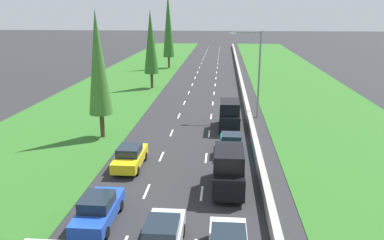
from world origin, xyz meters
name	(u,v)px	position (x,y,z in m)	size (l,w,h in m)	color
ground_plane	(205,81)	(0.00, 60.00, 0.00)	(300.00, 300.00, 0.00)	#28282B
grass_verge_left	(127,80)	(-12.65, 60.00, 0.02)	(14.00, 140.00, 0.04)	#2D6623
grass_verge_right	(296,82)	(14.35, 60.00, 0.02)	(14.00, 140.00, 0.04)	#2D6623
median_barrier	(240,79)	(5.70, 60.00, 0.42)	(0.44, 120.00, 0.85)	#9E9B93
lane_markings	(205,81)	(0.00, 60.00, 0.01)	(3.64, 116.00, 0.01)	white
blue_sedan_left_lane	(98,210)	(-3.57, 17.08, 0.81)	(1.82, 4.50, 1.64)	#1E47B7
black_van_right_lane	(229,170)	(3.40, 21.65, 1.40)	(1.96, 4.90, 2.82)	black
teal_hatchback_right_lane	(231,144)	(3.67, 28.11, 0.84)	(1.74, 3.90, 1.72)	teal
black_van_right_lane_fifth	(229,115)	(3.61, 34.66, 1.40)	(1.96, 4.90, 2.82)	black
silver_sedan_centre_lane	(162,237)	(0.25, 14.82, 0.81)	(1.82, 4.50, 1.64)	silver
yellow_sedan_left_lane	(130,157)	(-3.68, 24.76, 0.81)	(1.82, 4.50, 1.64)	yellow
poplar_tree_second	(98,63)	(-7.77, 31.33, 6.66)	(2.08, 2.08, 11.22)	#4C3823
poplar_tree_third	(151,42)	(-7.39, 53.82, 6.61)	(2.08, 2.08, 11.11)	#4C3823
poplar_tree_fourth	(168,25)	(-7.68, 73.79, 8.15)	(2.15, 2.15, 14.20)	#4C3823
street_light_mast	(256,68)	(6.30, 39.17, 5.23)	(3.20, 0.28, 9.00)	gray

